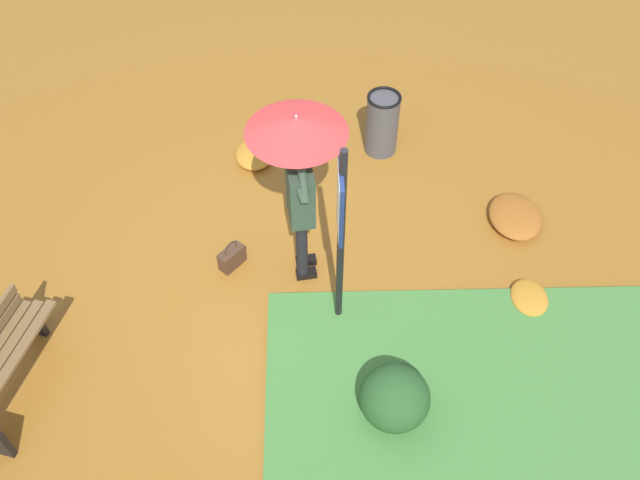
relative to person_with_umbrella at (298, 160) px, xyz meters
name	(u,v)px	position (x,y,z in m)	size (l,w,h in m)	color
ground_plane	(287,273)	(-0.13, 0.16, -1.55)	(18.00, 18.00, 0.00)	#9E6623
person_with_umbrella	(298,160)	(0.00, 0.00, 0.00)	(0.96, 0.96, 2.04)	black
info_sign_post	(340,222)	(-0.69, -0.37, -0.11)	(0.44, 0.07, 2.30)	black
handbag	(232,257)	(0.00, 0.76, -1.42)	(0.32, 0.30, 0.37)	#4C3323
trash_bin	(382,123)	(1.85, -1.01, -1.13)	(0.42, 0.42, 0.83)	#4C4C51
shrub_cluster	(396,395)	(-1.77, -0.86, -1.28)	(0.71, 0.65, 0.58)	#285628
leaf_pile_near_person	(515,216)	(0.58, -2.46, -1.47)	(0.74, 0.59, 0.16)	#A86023
leaf_pile_by_bench	(529,297)	(-0.55, -2.39, -1.50)	(0.49, 0.39, 0.11)	#C68428
leaf_pile_far_path	(255,153)	(1.72, 0.57, -1.48)	(0.61, 0.49, 0.13)	#C68428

